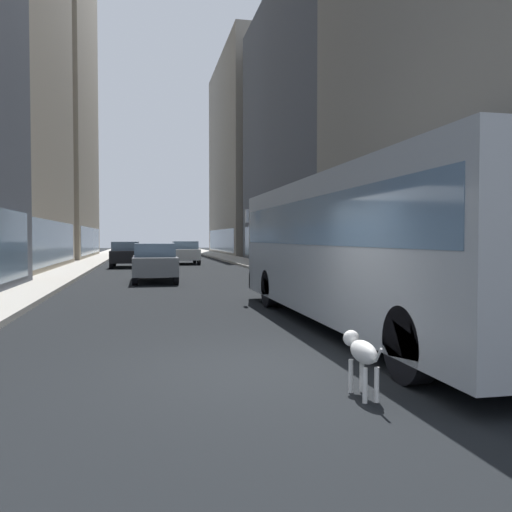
{
  "coord_description": "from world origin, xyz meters",
  "views": [
    {
      "loc": [
        -1.61,
        -7.32,
        1.85
      ],
      "look_at": [
        1.12,
        5.77,
        1.4
      ],
      "focal_mm": 37.52,
      "sensor_mm": 36.0,
      "label": 1
    }
  ],
  "objects_px": {
    "car_white_van": "(185,252)",
    "car_black_suv": "(126,254)",
    "transit_bus": "(363,242)",
    "car_grey_wagon": "(155,262)",
    "dalmatian_dog": "(361,352)"
  },
  "relations": [
    {
      "from": "transit_bus",
      "to": "dalmatian_dog",
      "type": "relative_size",
      "value": 11.98
    },
    {
      "from": "car_white_van",
      "to": "car_grey_wagon",
      "type": "height_order",
      "value": "same"
    },
    {
      "from": "transit_bus",
      "to": "car_grey_wagon",
      "type": "relative_size",
      "value": 2.61
    },
    {
      "from": "transit_bus",
      "to": "dalmatian_dog",
      "type": "xyz_separation_m",
      "value": [
        -1.93,
        -4.51,
        -1.26
      ]
    },
    {
      "from": "car_grey_wagon",
      "to": "dalmatian_dog",
      "type": "xyz_separation_m",
      "value": [
        2.07,
        -17.27,
        -0.31
      ]
    },
    {
      "from": "car_black_suv",
      "to": "dalmatian_dog",
      "type": "xyz_separation_m",
      "value": [
        3.67,
        -28.86,
        -0.31
      ]
    },
    {
      "from": "car_white_van",
      "to": "car_grey_wagon",
      "type": "xyz_separation_m",
      "value": [
        -2.4,
        -15.21,
        0.0
      ]
    },
    {
      "from": "transit_bus",
      "to": "car_white_van",
      "type": "xyz_separation_m",
      "value": [
        -1.6,
        27.98,
        -0.96
      ]
    },
    {
      "from": "transit_bus",
      "to": "car_black_suv",
      "type": "xyz_separation_m",
      "value": [
        -5.6,
        24.36,
        -0.96
      ]
    },
    {
      "from": "car_black_suv",
      "to": "dalmatian_dog",
      "type": "height_order",
      "value": "car_black_suv"
    },
    {
      "from": "transit_bus",
      "to": "car_black_suv",
      "type": "bearing_deg",
      "value": 102.95
    },
    {
      "from": "transit_bus",
      "to": "car_grey_wagon",
      "type": "height_order",
      "value": "transit_bus"
    },
    {
      "from": "car_white_van",
      "to": "car_grey_wagon",
      "type": "bearing_deg",
      "value": -98.96
    },
    {
      "from": "car_grey_wagon",
      "to": "car_black_suv",
      "type": "relative_size",
      "value": 1.12
    },
    {
      "from": "car_white_van",
      "to": "car_black_suv",
      "type": "height_order",
      "value": "same"
    }
  ]
}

